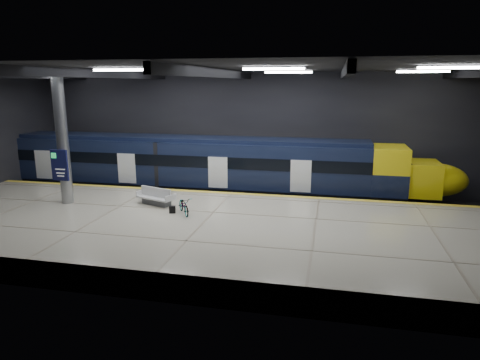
% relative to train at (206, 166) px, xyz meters
% --- Properties ---
extents(ground, '(30.00, 30.00, 0.00)m').
position_rel_train_xyz_m(ground, '(2.34, -5.50, -2.06)').
color(ground, black).
rests_on(ground, ground).
extents(room_shell, '(30.10, 16.10, 8.05)m').
position_rel_train_xyz_m(room_shell, '(2.34, -5.49, 3.66)').
color(room_shell, black).
rests_on(room_shell, ground).
extents(platform, '(30.00, 11.00, 1.10)m').
position_rel_train_xyz_m(platform, '(2.34, -8.00, -1.51)').
color(platform, beige).
rests_on(platform, ground).
extents(safety_strip, '(30.00, 0.40, 0.01)m').
position_rel_train_xyz_m(safety_strip, '(2.34, -2.75, -0.95)').
color(safety_strip, yellow).
rests_on(safety_strip, platform).
extents(rails, '(30.00, 1.52, 0.16)m').
position_rel_train_xyz_m(rails, '(2.34, 0.00, -1.98)').
color(rails, gray).
rests_on(rails, ground).
extents(train, '(29.40, 2.84, 3.79)m').
position_rel_train_xyz_m(train, '(0.00, 0.00, 0.00)').
color(train, black).
rests_on(train, ground).
extents(bench, '(2.24, 1.51, 0.92)m').
position_rel_train_xyz_m(bench, '(-0.91, -5.85, -0.64)').
color(bench, '#595B60').
rests_on(bench, platform).
extents(bicycle, '(1.38, 1.67, 0.85)m').
position_rel_train_xyz_m(bicycle, '(1.04, -7.09, -0.53)').
color(bicycle, '#99999E').
rests_on(bicycle, platform).
extents(pannier_bag, '(0.34, 0.25, 0.35)m').
position_rel_train_xyz_m(pannier_bag, '(0.44, -7.09, -0.78)').
color(pannier_bag, black).
rests_on(pannier_bag, platform).
extents(info_column, '(0.90, 0.78, 6.90)m').
position_rel_train_xyz_m(info_column, '(-5.66, -6.52, 2.40)').
color(info_column, '#9EA0A5').
rests_on(info_column, platform).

